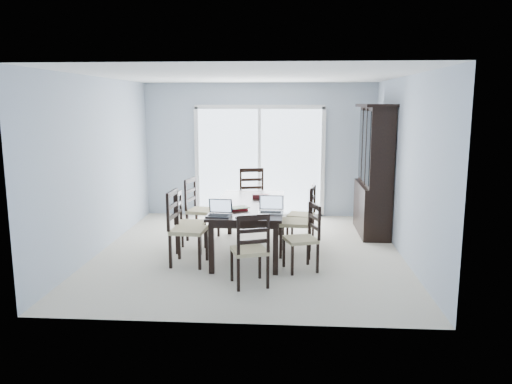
% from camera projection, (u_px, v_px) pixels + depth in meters
% --- Properties ---
extents(floor, '(5.00, 5.00, 0.00)m').
position_uv_depth(floor, '(250.00, 251.00, 7.55)').
color(floor, beige).
rests_on(floor, ground).
extents(ceiling, '(5.00, 5.00, 0.00)m').
position_uv_depth(ceiling, '(249.00, 76.00, 7.09)').
color(ceiling, white).
rests_on(ceiling, back_wall).
extents(back_wall, '(4.50, 0.02, 2.60)m').
position_uv_depth(back_wall, '(260.00, 150.00, 9.77)').
color(back_wall, '#A9B7CA').
rests_on(back_wall, floor).
extents(wall_left, '(0.02, 5.00, 2.60)m').
position_uv_depth(wall_left, '(100.00, 165.00, 7.46)').
color(wall_left, '#A9B7CA').
rests_on(wall_left, floor).
extents(wall_right, '(0.02, 5.00, 2.60)m').
position_uv_depth(wall_right, '(405.00, 168.00, 7.17)').
color(wall_right, '#A9B7CA').
rests_on(wall_right, floor).
extents(balcony, '(4.50, 2.00, 0.10)m').
position_uv_depth(balcony, '(262.00, 207.00, 10.99)').
color(balcony, gray).
rests_on(balcony, ground).
extents(railing, '(4.50, 0.06, 1.10)m').
position_uv_depth(railing, '(264.00, 174.00, 11.87)').
color(railing, '#99999E').
rests_on(railing, balcony).
extents(dining_table, '(1.00, 2.20, 0.75)m').
position_uv_depth(dining_table, '(249.00, 208.00, 7.43)').
color(dining_table, black).
rests_on(dining_table, floor).
extents(china_hutch, '(0.50, 1.38, 2.20)m').
position_uv_depth(china_hutch, '(374.00, 171.00, 8.45)').
color(china_hutch, black).
rests_on(china_hutch, floor).
extents(sliding_door, '(2.52, 0.05, 2.18)m').
position_uv_depth(sliding_door, '(259.00, 161.00, 9.79)').
color(sliding_door, silver).
rests_on(sliding_door, floor).
extents(chair_left_near, '(0.50, 0.49, 1.20)m').
position_uv_depth(chair_left_near, '(181.00, 220.00, 6.86)').
color(chair_left_near, black).
rests_on(chair_left_near, floor).
extents(chair_left_mid, '(0.42, 0.40, 1.05)m').
position_uv_depth(chair_left_mid, '(185.00, 215.00, 7.49)').
color(chair_left_mid, black).
rests_on(chair_left_mid, floor).
extents(chair_left_far, '(0.53, 0.52, 1.16)m').
position_uv_depth(chair_left_far, '(197.00, 202.00, 8.19)').
color(chair_left_far, black).
rests_on(chair_left_far, floor).
extents(chair_right_near, '(0.51, 0.50, 1.04)m').
position_uv_depth(chair_right_near, '(307.00, 230.00, 6.65)').
color(chair_right_near, black).
rests_on(chair_right_near, floor).
extents(chair_right_mid, '(0.49, 0.48, 1.21)m').
position_uv_depth(chair_right_mid, '(303.00, 213.00, 7.27)').
color(chair_right_mid, black).
rests_on(chair_right_mid, floor).
extents(chair_right_far, '(0.48, 0.47, 1.04)m').
position_uv_depth(chair_right_far, '(306.00, 208.00, 8.03)').
color(chair_right_far, black).
rests_on(chair_right_far, floor).
extents(chair_end_near, '(0.52, 0.52, 1.07)m').
position_uv_depth(chair_end_near, '(251.00, 242.00, 5.99)').
color(chair_end_near, black).
rests_on(chair_end_near, floor).
extents(chair_end_far, '(0.54, 0.55, 1.20)m').
position_uv_depth(chair_end_far, '(252.00, 191.00, 9.10)').
color(chair_end_far, black).
rests_on(chair_end_far, floor).
extents(laptop_dark, '(0.33, 0.24, 0.22)m').
position_uv_depth(laptop_dark, '(219.00, 213.00, 6.53)').
color(laptop_dark, black).
rests_on(laptop_dark, dining_table).
extents(laptop_silver, '(0.34, 0.24, 0.23)m').
position_uv_depth(laptop_silver, '(271.00, 209.00, 6.71)').
color(laptop_silver, '#B8B8BB').
rests_on(laptop_silver, dining_table).
extents(book_stack, '(0.31, 0.29, 0.04)m').
position_uv_depth(book_stack, '(239.00, 208.00, 6.94)').
color(book_stack, maroon).
rests_on(book_stack, dining_table).
extents(cell_phone, '(0.11, 0.09, 0.01)m').
position_uv_depth(cell_phone, '(239.00, 218.00, 6.44)').
color(cell_phone, black).
rests_on(cell_phone, dining_table).
extents(game_box, '(0.26, 0.15, 0.06)m').
position_uv_depth(game_box, '(260.00, 196.00, 7.78)').
color(game_box, '#51101F').
rests_on(game_box, dining_table).
extents(hot_tub, '(2.26, 2.08, 1.04)m').
position_uv_depth(hot_tub, '(227.00, 180.00, 11.08)').
color(hot_tub, maroon).
rests_on(hot_tub, balcony).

